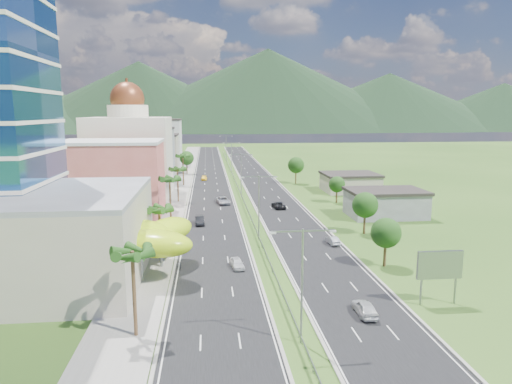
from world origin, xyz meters
name	(u,v)px	position (x,y,z in m)	size (l,w,h in m)	color
ground	(266,259)	(0.00, 0.00, 0.00)	(500.00, 500.00, 0.00)	#2D5119
road_left	(210,176)	(-7.50, 90.00, 0.02)	(11.00, 260.00, 0.04)	black
road_right	(254,175)	(7.50, 90.00, 0.02)	(11.00, 260.00, 0.04)	black
sidewalk_left	(182,176)	(-17.00, 90.00, 0.06)	(7.00, 260.00, 0.12)	gray
median_guardrail	(236,182)	(0.00, 71.99, 0.62)	(0.10, 216.06, 0.76)	gray
streetlight_median_a	(302,274)	(0.00, -25.00, 6.75)	(6.04, 0.25, 11.00)	gray
streetlight_median_b	(259,201)	(0.00, 10.00, 6.75)	(6.04, 0.25, 11.00)	gray
streetlight_median_c	(241,170)	(0.00, 50.00, 6.75)	(6.04, 0.25, 11.00)	gray
streetlight_median_d	(232,154)	(0.00, 95.00, 6.75)	(6.04, 0.25, 11.00)	gray
streetlight_median_e	(226,145)	(0.00, 140.00, 6.75)	(6.04, 0.25, 11.00)	gray
mall_podium	(19,240)	(-32.00, -6.00, 5.50)	(30.00, 24.00, 11.00)	#AAA08C
lime_canopy	(120,237)	(-20.00, -4.00, 4.99)	(18.00, 15.00, 7.40)	#B1DC15
pink_shophouse	(112,180)	(-28.00, 32.00, 7.50)	(20.00, 15.00, 15.00)	#CE5B54
domed_building	(130,152)	(-28.00, 55.00, 11.35)	(20.00, 20.00, 28.70)	beige
midrise_grey	(147,156)	(-27.00, 80.00, 8.00)	(16.00, 15.00, 16.00)	slate
midrise_beige	(155,154)	(-27.00, 102.00, 6.50)	(16.00, 15.00, 13.00)	#AAA08C
midrise_white	(161,143)	(-27.00, 125.00, 9.00)	(16.00, 15.00, 18.00)	silver
billboard	(440,266)	(17.00, -18.00, 4.42)	(5.20, 0.35, 6.20)	gray
shed_near	(385,204)	(28.00, 25.00, 2.50)	(15.00, 10.00, 5.00)	slate
shed_far	(350,183)	(30.00, 55.00, 2.20)	(14.00, 12.00, 4.40)	#AAA08C
palm_tree_a	(132,256)	(-15.50, -22.00, 8.02)	(3.60, 3.60, 9.10)	#47301C
palm_tree_b	(159,211)	(-15.50, 2.00, 7.06)	(3.60, 3.60, 8.10)	#47301C
palm_tree_c	(170,181)	(-15.50, 22.00, 8.50)	(3.60, 3.60, 9.60)	#47301C
palm_tree_d	(178,171)	(-15.50, 45.00, 7.54)	(3.60, 3.60, 8.60)	#47301C
palm_tree_e	(183,157)	(-15.50, 70.00, 8.31)	(3.60, 3.60, 9.40)	#47301C
leafy_tree_lfar	(187,158)	(-15.50, 95.00, 5.58)	(4.90, 4.90, 8.05)	#47301C
leafy_tree_ra	(386,233)	(16.00, -5.00, 4.78)	(4.20, 4.20, 6.90)	#47301C
leafy_tree_rb	(365,205)	(19.00, 12.00, 5.18)	(4.55, 4.55, 7.47)	#47301C
leafy_tree_rc	(337,185)	(22.00, 40.00, 4.37)	(3.85, 3.85, 6.33)	#47301C
leafy_tree_rd	(296,165)	(18.00, 70.00, 5.58)	(4.90, 4.90, 8.05)	#47301C
mountain_ridge	(268,131)	(60.00, 450.00, 0.00)	(860.00, 140.00, 90.00)	black
car_white_near_left	(237,263)	(-4.56, -3.61, 0.71)	(1.58, 3.94, 1.34)	silver
car_dark_left	(200,220)	(-10.07, 21.87, 0.81)	(1.63, 4.67, 1.54)	black
car_silver_mid_left	(223,200)	(-4.90, 41.29, 0.85)	(2.68, 5.81, 1.62)	#A3A5AB
car_yellow_far_left	(204,178)	(-9.54, 79.91, 0.67)	(1.77, 4.35, 1.26)	yellow
car_white_near_right	(365,308)	(7.94, -19.85, 0.81)	(1.82, 4.53, 1.54)	silver
car_silver_right	(332,240)	(11.66, 6.21, 0.68)	(1.35, 3.87, 1.28)	#96999D
car_dark_far_right	(278,205)	(7.26, 35.08, 0.76)	(2.38, 5.16, 1.43)	black
motorcycle	(181,264)	(-12.30, -3.01, 0.68)	(0.61, 2.01, 1.29)	black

